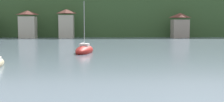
{
  "coord_description": "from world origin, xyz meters",
  "views": [
    {
      "loc": [
        -1.0,
        10.51,
        4.06
      ],
      "look_at": [
        0.0,
        37.47,
        1.59
      ],
      "focal_mm": 43.4,
      "sensor_mm": 36.0,
      "label": 1
    }
  ],
  "objects_px": {
    "shore_building_central": "(66,24)",
    "sailboat_far_8": "(84,50)",
    "shore_building_westcentral": "(28,25)",
    "shore_building_eastcentral": "(180,26)"
  },
  "relations": [
    {
      "from": "shore_building_central",
      "to": "sailboat_far_8",
      "type": "xyz_separation_m",
      "value": [
        9.55,
        -52.72,
        -4.42
      ]
    },
    {
      "from": "shore_building_westcentral",
      "to": "shore_building_eastcentral",
      "type": "height_order",
      "value": "shore_building_westcentral"
    },
    {
      "from": "shore_building_eastcentral",
      "to": "shore_building_central",
      "type": "bearing_deg",
      "value": -179.61
    },
    {
      "from": "shore_building_westcentral",
      "to": "shore_building_central",
      "type": "bearing_deg",
      "value": 0.1
    },
    {
      "from": "shore_building_central",
      "to": "sailboat_far_8",
      "type": "bearing_deg",
      "value": -79.73
    },
    {
      "from": "shore_building_westcentral",
      "to": "shore_building_eastcentral",
      "type": "bearing_deg",
      "value": 0.32
    },
    {
      "from": "shore_building_westcentral",
      "to": "shore_building_central",
      "type": "height_order",
      "value": "shore_building_central"
    },
    {
      "from": "shore_building_central",
      "to": "shore_building_eastcentral",
      "type": "distance_m",
      "value": 39.79
    },
    {
      "from": "shore_building_westcentral",
      "to": "shore_building_central",
      "type": "xyz_separation_m",
      "value": [
        13.26,
        0.02,
        0.23
      ]
    },
    {
      "from": "shore_building_central",
      "to": "shore_building_eastcentral",
      "type": "relative_size",
      "value": 1.14
    }
  ]
}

